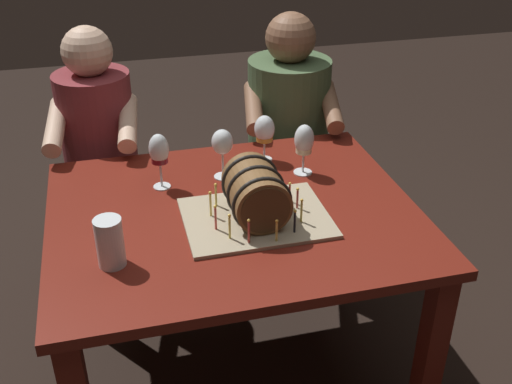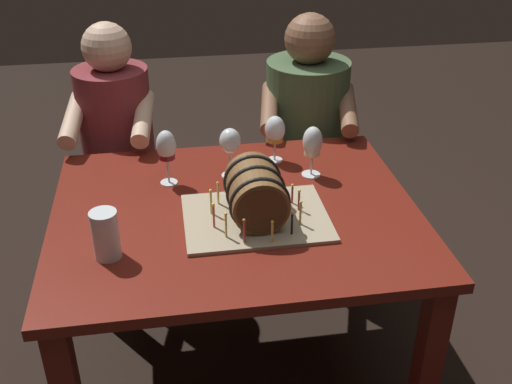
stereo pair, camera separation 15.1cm
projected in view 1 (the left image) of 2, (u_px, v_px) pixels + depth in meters
name	position (u px, v px, depth m)	size (l,w,h in m)	color
ground_plane	(237.00, 371.00, 2.35)	(8.00, 8.00, 0.00)	black
dining_table	(234.00, 238.00, 2.04)	(1.18, 0.97, 0.73)	maroon
barrel_cake	(256.00, 197.00, 1.90)	(0.45, 0.34, 0.19)	tan
wine_glass_empty	(222.00, 143.00, 2.12)	(0.08, 0.08, 0.18)	white
wine_glass_white	(304.00, 142.00, 2.15)	(0.07, 0.07, 0.19)	white
wine_glass_red	(159.00, 152.00, 2.05)	(0.07, 0.07, 0.20)	white
wine_glass_amber	(264.00, 131.00, 2.24)	(0.08, 0.08, 0.18)	white
beer_pint	(110.00, 244.00, 1.70)	(0.08, 0.08, 0.15)	white
person_seated_left	(105.00, 178.00, 2.60)	(0.37, 0.47, 1.17)	#4C1B1E
person_seated_right	(287.00, 151.00, 2.76)	(0.46, 0.53, 1.17)	#2A3A24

